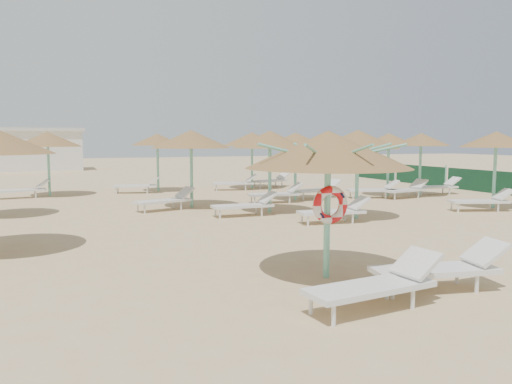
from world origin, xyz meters
name	(u,v)px	position (x,y,z in m)	size (l,w,h in m)	color
ground	(314,280)	(0.00, 0.00, 0.00)	(120.00, 120.00, 0.00)	tan
main_palapa	(328,150)	(0.27, 0.05, 2.19)	(2.82, 2.82, 2.52)	#72C6A9
lounger_main_a	(378,284)	(0.13, -1.62, 0.36)	(2.13, 0.84, 0.76)	silver
lounger_main_b	(443,267)	(1.60, -1.28, 0.37)	(2.21, 1.01, 0.77)	silver
palapa_field	(234,142)	(2.09, 9.97, 2.30)	(20.26, 13.89, 2.72)	#72C6A9
service_hut	(27,149)	(-6.00, 35.00, 1.64)	(8.40, 4.40, 3.25)	silver
windbreak_fence	(479,181)	(14.00, 9.96, 0.50)	(0.08, 19.84, 1.10)	#1A4F31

